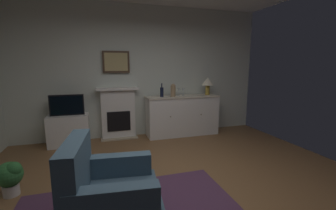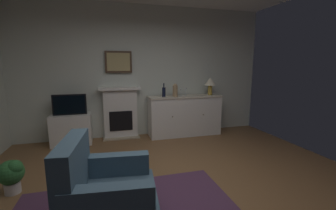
% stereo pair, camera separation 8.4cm
% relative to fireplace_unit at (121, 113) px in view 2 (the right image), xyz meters
% --- Properties ---
extents(ground_plane, '(5.49, 5.25, 0.10)m').
position_rel_fireplace_unit_xyz_m(ground_plane, '(0.56, -2.47, -0.60)').
color(ground_plane, brown).
rests_on(ground_plane, ground).
extents(wall_rear, '(5.49, 0.06, 2.83)m').
position_rel_fireplace_unit_xyz_m(wall_rear, '(0.56, 0.13, 0.86)').
color(wall_rear, silver).
rests_on(wall_rear, ground_plane).
extents(fireplace_unit, '(0.87, 0.30, 1.10)m').
position_rel_fireplace_unit_xyz_m(fireplace_unit, '(0.00, 0.00, 0.00)').
color(fireplace_unit, white).
rests_on(fireplace_unit, ground_plane).
extents(framed_picture, '(0.55, 0.04, 0.45)m').
position_rel_fireplace_unit_xyz_m(framed_picture, '(0.00, 0.05, 1.08)').
color(framed_picture, '#473323').
extents(sideboard_cabinet, '(1.63, 0.49, 0.89)m').
position_rel_fireplace_unit_xyz_m(sideboard_cabinet, '(1.40, -0.18, -0.10)').
color(sideboard_cabinet, white).
rests_on(sideboard_cabinet, ground_plane).
extents(table_lamp, '(0.26, 0.26, 0.40)m').
position_rel_fireplace_unit_xyz_m(table_lamp, '(2.01, -0.18, 0.62)').
color(table_lamp, '#B79338').
rests_on(table_lamp, sideboard_cabinet).
extents(wine_bottle, '(0.08, 0.08, 0.29)m').
position_rel_fireplace_unit_xyz_m(wine_bottle, '(0.92, -0.18, 0.45)').
color(wine_bottle, black).
rests_on(wine_bottle, sideboard_cabinet).
extents(wine_glass_left, '(0.07, 0.07, 0.16)m').
position_rel_fireplace_unit_xyz_m(wine_glass_left, '(1.32, -0.15, 0.46)').
color(wine_glass_left, silver).
rests_on(wine_glass_left, sideboard_cabinet).
extents(wine_glass_center, '(0.07, 0.07, 0.16)m').
position_rel_fireplace_unit_xyz_m(wine_glass_center, '(1.43, -0.14, 0.46)').
color(wine_glass_center, silver).
rests_on(wine_glass_center, sideboard_cabinet).
extents(vase_decorative, '(0.11, 0.11, 0.28)m').
position_rel_fireplace_unit_xyz_m(vase_decorative, '(1.16, -0.23, 0.48)').
color(vase_decorative, '#9E7F5B').
rests_on(vase_decorative, sideboard_cabinet).
extents(tv_cabinet, '(0.75, 0.42, 0.61)m').
position_rel_fireplace_unit_xyz_m(tv_cabinet, '(-0.98, -0.16, -0.25)').
color(tv_cabinet, white).
rests_on(tv_cabinet, ground_plane).
extents(tv_set, '(0.62, 0.07, 0.40)m').
position_rel_fireplace_unit_xyz_m(tv_set, '(-0.98, -0.19, 0.26)').
color(tv_set, black).
rests_on(tv_set, tv_cabinet).
extents(potted_plant_fern, '(0.30, 0.30, 0.43)m').
position_rel_fireplace_unit_xyz_m(potted_plant_fern, '(-1.44, -1.87, -0.29)').
color(potted_plant_fern, silver).
rests_on(potted_plant_fern, ground_plane).
extents(armchair, '(0.89, 0.85, 0.92)m').
position_rel_fireplace_unit_xyz_m(armchair, '(-0.34, -2.87, -0.17)').
color(armchair, '#3F596B').
rests_on(armchair, ground_plane).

